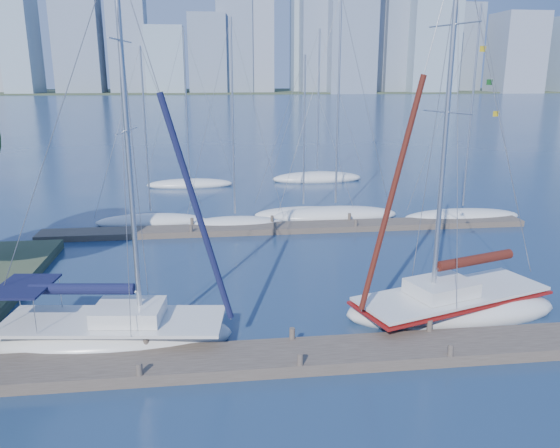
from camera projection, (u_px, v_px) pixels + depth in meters
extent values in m
plane|color=navy|center=(296.00, 362.00, 18.33)|extent=(700.00, 700.00, 0.00)
cube|color=#463D33|center=(296.00, 356.00, 18.28)|extent=(26.00, 2.00, 0.40)
cube|color=#463D33|center=(289.00, 228.00, 33.84)|extent=(30.00, 1.80, 0.36)
cube|color=#38472D|center=(216.00, 92.00, 324.82)|extent=(800.00, 100.00, 1.50)
ellipsoid|color=silver|center=(115.00, 339.00, 19.43)|extent=(8.59, 3.71, 1.46)
cube|color=silver|center=(113.00, 321.00, 19.25)|extent=(7.96, 3.42, 0.12)
cube|color=silver|center=(129.00, 312.00, 19.16)|extent=(2.53, 2.04, 0.54)
cylinder|color=silver|center=(128.00, 149.00, 17.66)|extent=(0.18, 0.18, 12.02)
cylinder|color=silver|center=(82.00, 292.00, 18.95)|extent=(3.93, 0.57, 0.10)
cylinder|color=black|center=(82.00, 289.00, 18.93)|extent=(3.65, 0.82, 0.39)
cube|color=black|center=(24.00, 286.00, 18.90)|extent=(2.02, 2.51, 0.08)
ellipsoid|color=silver|center=(451.00, 310.00, 21.80)|extent=(9.02, 5.33, 1.50)
cube|color=silver|center=(452.00, 293.00, 21.62)|extent=(8.35, 4.92, 0.12)
cube|color=silver|center=(441.00, 288.00, 21.28)|extent=(2.85, 2.48, 0.55)
cylinder|color=silver|center=(446.00, 130.00, 19.51)|extent=(0.18, 0.18, 12.80)
cylinder|color=silver|center=(475.00, 262.00, 21.74)|extent=(3.89, 1.36, 0.10)
cylinder|color=#46140F|center=(475.00, 260.00, 21.71)|extent=(3.67, 1.54, 0.40)
cube|color=maroon|center=(452.00, 297.00, 21.66)|extent=(8.56, 5.09, 0.10)
ellipsoid|color=silver|center=(151.00, 222.00, 35.26)|extent=(7.27, 4.60, 1.00)
cylinder|color=silver|center=(145.00, 131.00, 33.74)|extent=(0.11, 0.11, 10.10)
ellipsoid|color=silver|center=(235.00, 224.00, 34.62)|extent=(6.41, 3.23, 0.99)
cylinder|color=silver|center=(233.00, 120.00, 32.90)|extent=(0.11, 0.11, 11.67)
ellipsoid|color=silver|center=(303.00, 214.00, 37.21)|extent=(6.96, 3.53, 0.98)
cylinder|color=silver|center=(304.00, 132.00, 35.74)|extent=(0.11, 0.11, 9.70)
ellipsoid|color=silver|center=(335.00, 215.00, 36.64)|extent=(8.78, 5.08, 1.21)
cylinder|color=silver|center=(338.00, 103.00, 34.70)|extent=(0.13, 0.13, 13.03)
ellipsoid|color=silver|center=(462.00, 217.00, 36.33)|extent=(8.13, 2.93, 1.09)
cylinder|color=silver|center=(472.00, 109.00, 34.48)|extent=(0.12, 0.12, 12.50)
ellipsoid|color=silver|center=(190.00, 184.00, 47.29)|extent=(7.58, 2.89, 1.00)
cylinder|color=silver|center=(187.00, 104.00, 45.50)|extent=(0.11, 0.11, 12.18)
ellipsoid|color=silver|center=(317.00, 178.00, 49.80)|extent=(8.56, 4.99, 1.25)
cylinder|color=silver|center=(318.00, 101.00, 47.98)|extent=(0.14, 0.14, 12.03)
cube|color=#8198A7|center=(20.00, 37.00, 271.70)|extent=(13.75, 23.42, 55.81)
cube|color=slate|center=(78.00, 37.00, 278.08)|extent=(22.69, 17.63, 57.03)
cube|color=#97A2B5|center=(129.00, 54.00, 303.68)|extent=(14.98, 17.61, 41.70)
cube|color=#8198A7|center=(166.00, 60.00, 283.75)|extent=(19.26, 19.81, 33.88)
cube|color=slate|center=(207.00, 54.00, 287.10)|extent=(19.57, 16.86, 40.47)
cube|color=#97A2B5|center=(255.00, 23.00, 288.56)|extent=(18.70, 14.99, 72.35)
cube|color=#8198A7|center=(307.00, 25.00, 306.55)|extent=(17.22, 17.46, 73.32)
cube|color=slate|center=(352.00, 20.00, 283.52)|extent=(24.32, 18.95, 74.73)
cube|color=#97A2B5|center=(380.00, 41.00, 303.94)|extent=(13.49, 17.11, 55.58)
cube|color=#8198A7|center=(432.00, 40.00, 292.34)|extent=(25.62, 18.80, 55.32)
cube|color=slate|center=(463.00, 48.00, 325.31)|extent=(17.93, 17.52, 50.13)
cube|color=#97A2B5|center=(516.00, 53.00, 299.05)|extent=(23.83, 23.94, 42.22)
cube|color=slate|center=(399.00, 21.00, 297.73)|extent=(17.20, 18.00, 76.08)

